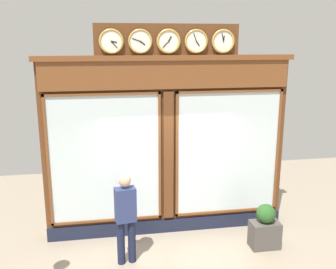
% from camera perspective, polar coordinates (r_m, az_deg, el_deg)
% --- Properties ---
extents(shop_facade, '(5.02, 0.42, 4.24)m').
position_cam_1_polar(shop_facade, '(7.80, -0.15, -1.42)').
color(shop_facade, '#5B3319').
rests_on(shop_facade, ground_plane).
extents(pedestrian, '(0.39, 0.27, 1.69)m').
position_cam_1_polar(pedestrian, '(6.96, -6.31, -11.82)').
color(pedestrian, '#191E38').
rests_on(pedestrian, ground_plane).
extents(planter_box, '(0.56, 0.36, 0.52)m').
position_cam_1_polar(planter_box, '(7.93, 14.16, -14.22)').
color(planter_box, '#4C4742').
rests_on(planter_box, ground_plane).
extents(planter_shrub, '(0.37, 0.37, 0.37)m').
position_cam_1_polar(planter_shrub, '(7.73, 14.36, -11.31)').
color(planter_shrub, '#285623').
rests_on(planter_shrub, planter_box).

